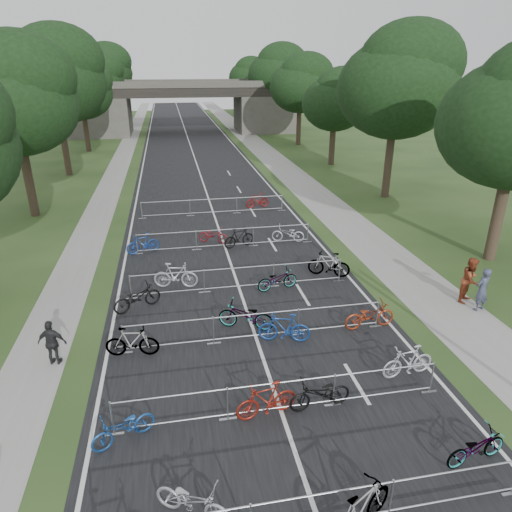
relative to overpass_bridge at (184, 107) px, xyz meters
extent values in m
cube|color=black|center=(0.00, -15.00, -3.53)|extent=(11.00, 140.00, 0.01)
cube|color=gray|center=(8.00, -15.00, -3.53)|extent=(3.00, 140.00, 0.01)
cube|color=gray|center=(-7.50, -15.00, -3.53)|extent=(2.00, 140.00, 0.01)
cube|color=silver|center=(0.00, -15.00, -3.53)|extent=(0.12, 140.00, 0.00)
cube|color=#484640|center=(-11.50, 0.00, -1.03)|extent=(8.00, 8.00, 5.00)
cube|color=#484640|center=(11.50, 0.00, -1.03)|extent=(8.00, 8.00, 5.00)
cube|color=black|center=(0.00, 0.00, 2.07)|extent=(30.00, 8.00, 1.20)
cube|color=#484640|center=(0.00, -3.80, 3.07)|extent=(30.00, 0.40, 0.90)
cube|color=#484640|center=(0.00, 3.80, 3.07)|extent=(30.00, 0.40, 0.90)
cylinder|color=#33261C|center=(13.00, -49.00, -1.29)|extent=(0.56, 0.56, 4.48)
sphere|color=black|center=(12.50, -48.50, 2.20)|extent=(4.66, 4.66, 4.66)
cylinder|color=#33261C|center=(-11.50, -37.00, -1.17)|extent=(0.56, 0.56, 4.72)
ellipsoid|color=black|center=(-11.50, -37.00, 3.46)|extent=(7.56, 7.56, 6.20)
sphere|color=black|center=(-10.90, -37.50, 4.97)|extent=(6.05, 6.05, 6.05)
sphere|color=black|center=(-12.00, -36.50, 2.51)|extent=(4.91, 4.91, 4.91)
cylinder|color=#33261C|center=(13.00, -37.00, -0.98)|extent=(0.56, 0.56, 5.11)
ellipsoid|color=black|center=(13.00, -37.00, 4.03)|extent=(8.18, 8.18, 6.70)
sphere|color=black|center=(13.60, -37.50, 5.66)|extent=(6.54, 6.54, 6.54)
sphere|color=black|center=(12.50, -36.50, 3.01)|extent=(5.31, 5.31, 5.31)
cylinder|color=#33261C|center=(-11.50, -25.00, -0.91)|extent=(0.56, 0.56, 5.25)
ellipsoid|color=black|center=(-11.50, -25.00, 4.24)|extent=(8.40, 8.40, 6.89)
sphere|color=black|center=(-10.90, -25.50, 5.92)|extent=(6.72, 6.72, 6.72)
sphere|color=black|center=(-12.00, -24.50, 3.19)|extent=(5.46, 5.46, 5.46)
cylinder|color=#33261C|center=(13.00, -25.00, -1.61)|extent=(0.56, 0.56, 3.85)
ellipsoid|color=black|center=(13.00, -25.00, 2.16)|extent=(6.16, 6.16, 5.05)
sphere|color=black|center=(13.60, -25.50, 3.40)|extent=(4.93, 4.93, 4.93)
sphere|color=black|center=(12.50, -24.50, 1.39)|extent=(4.00, 4.00, 4.00)
cylinder|color=#33261C|center=(-11.50, -13.00, -1.43)|extent=(0.56, 0.56, 4.20)
ellipsoid|color=black|center=(-11.50, -13.00, 2.68)|extent=(6.72, 6.72, 5.51)
sphere|color=black|center=(-10.90, -13.50, 4.03)|extent=(5.38, 5.38, 5.38)
sphere|color=black|center=(-12.00, -12.50, 1.84)|extent=(4.37, 4.37, 4.37)
cylinder|color=#33261C|center=(13.00, -13.00, -1.29)|extent=(0.56, 0.56, 4.48)
ellipsoid|color=black|center=(13.00, -13.00, 3.10)|extent=(7.17, 7.17, 5.88)
sphere|color=black|center=(13.60, -13.50, 4.53)|extent=(5.73, 5.73, 5.73)
sphere|color=black|center=(12.50, -12.50, 2.20)|extent=(4.66, 4.66, 4.66)
cylinder|color=#33261C|center=(-11.50, -1.00, -1.17)|extent=(0.56, 0.56, 4.72)
ellipsoid|color=black|center=(-11.50, -1.00, 3.46)|extent=(7.56, 7.56, 6.20)
sphere|color=black|center=(-10.90, -1.50, 4.97)|extent=(6.05, 6.05, 6.05)
sphere|color=black|center=(-12.00, -0.50, 2.51)|extent=(4.91, 4.91, 4.91)
cylinder|color=#33261C|center=(13.00, -1.00, -0.98)|extent=(0.56, 0.56, 5.11)
ellipsoid|color=black|center=(13.00, -1.00, 4.03)|extent=(8.18, 8.18, 6.70)
sphere|color=black|center=(13.60, -1.50, 5.66)|extent=(6.54, 6.54, 6.54)
sphere|color=black|center=(12.50, -0.50, 3.01)|extent=(5.31, 5.31, 5.31)
cylinder|color=#33261C|center=(-11.50, 11.00, -0.91)|extent=(0.56, 0.56, 5.25)
ellipsoid|color=black|center=(-11.50, 11.00, 4.24)|extent=(8.40, 8.40, 6.89)
sphere|color=black|center=(-10.90, 10.50, 5.92)|extent=(6.72, 6.72, 6.72)
sphere|color=black|center=(-12.00, 11.50, 3.19)|extent=(5.46, 5.46, 5.46)
cylinder|color=#33261C|center=(13.00, 11.00, -1.61)|extent=(0.56, 0.56, 3.85)
ellipsoid|color=black|center=(13.00, 11.00, 2.16)|extent=(6.16, 6.16, 5.05)
sphere|color=black|center=(13.60, 10.50, 3.40)|extent=(4.93, 4.93, 4.93)
sphere|color=black|center=(12.50, 11.50, 1.39)|extent=(4.00, 4.00, 4.00)
cylinder|color=#33261C|center=(-11.50, 23.00, -1.43)|extent=(0.56, 0.56, 4.20)
ellipsoid|color=black|center=(-11.50, 23.00, 2.68)|extent=(6.72, 6.72, 5.51)
sphere|color=black|center=(-10.90, 22.50, 4.03)|extent=(5.38, 5.38, 5.38)
sphere|color=black|center=(-12.00, 23.50, 1.84)|extent=(4.37, 4.37, 4.37)
cylinder|color=#33261C|center=(13.00, 23.00, -1.29)|extent=(0.56, 0.56, 4.48)
ellipsoid|color=black|center=(13.00, 23.00, 3.10)|extent=(7.17, 7.17, 5.88)
sphere|color=black|center=(13.60, 22.50, 4.53)|extent=(5.73, 5.73, 5.73)
sphere|color=black|center=(12.50, 23.50, 2.20)|extent=(4.66, 4.66, 4.66)
cylinder|color=#A0A2A8|center=(0.00, -61.40, -2.48)|extent=(9.20, 0.04, 0.04)
cylinder|color=#A0A2A8|center=(1.53, -61.40, -2.98)|extent=(0.05, 0.05, 1.10)
cube|color=#A0A2A8|center=(4.60, -61.40, -3.52)|extent=(0.50, 0.08, 0.03)
cylinder|color=#A0A2A8|center=(0.00, -57.80, -2.48)|extent=(9.20, 0.04, 0.04)
cylinder|color=#A0A2A8|center=(0.00, -57.80, -3.35)|extent=(9.20, 0.04, 0.04)
cylinder|color=#A0A2A8|center=(-4.60, -57.80, -2.98)|extent=(0.05, 0.05, 1.10)
cube|color=#A0A2A8|center=(-4.60, -57.80, -3.52)|extent=(0.50, 0.08, 0.03)
cylinder|color=#A0A2A8|center=(-1.53, -57.80, -2.98)|extent=(0.05, 0.05, 1.10)
cube|color=#A0A2A8|center=(-1.53, -57.80, -3.52)|extent=(0.50, 0.08, 0.03)
cylinder|color=#A0A2A8|center=(1.53, -57.80, -2.98)|extent=(0.05, 0.05, 1.10)
cube|color=#A0A2A8|center=(1.53, -57.80, -3.52)|extent=(0.50, 0.08, 0.03)
cylinder|color=#A0A2A8|center=(4.60, -57.80, -2.98)|extent=(0.05, 0.05, 1.10)
cube|color=#A0A2A8|center=(4.60, -57.80, -3.52)|extent=(0.50, 0.08, 0.03)
cylinder|color=#A0A2A8|center=(0.00, -54.00, -2.48)|extent=(9.20, 0.04, 0.04)
cylinder|color=#A0A2A8|center=(0.00, -54.00, -3.35)|extent=(9.20, 0.04, 0.04)
cylinder|color=#A0A2A8|center=(-4.60, -54.00, -2.98)|extent=(0.05, 0.05, 1.10)
cube|color=#A0A2A8|center=(-4.60, -54.00, -3.52)|extent=(0.50, 0.08, 0.03)
cylinder|color=#A0A2A8|center=(-1.53, -54.00, -2.98)|extent=(0.05, 0.05, 1.10)
cube|color=#A0A2A8|center=(-1.53, -54.00, -3.52)|extent=(0.50, 0.08, 0.03)
cylinder|color=#A0A2A8|center=(1.53, -54.00, -2.98)|extent=(0.05, 0.05, 1.10)
cube|color=#A0A2A8|center=(1.53, -54.00, -3.52)|extent=(0.50, 0.08, 0.03)
cylinder|color=#A0A2A8|center=(4.60, -54.00, -2.98)|extent=(0.05, 0.05, 1.10)
cube|color=#A0A2A8|center=(4.60, -54.00, -3.52)|extent=(0.50, 0.08, 0.03)
cylinder|color=#A0A2A8|center=(0.00, -50.00, -2.48)|extent=(9.20, 0.04, 0.04)
cylinder|color=#A0A2A8|center=(0.00, -50.00, -3.35)|extent=(9.20, 0.04, 0.04)
cylinder|color=#A0A2A8|center=(-4.60, -50.00, -2.98)|extent=(0.05, 0.05, 1.10)
cube|color=#A0A2A8|center=(-4.60, -50.00, -3.52)|extent=(0.50, 0.08, 0.03)
cylinder|color=#A0A2A8|center=(-1.53, -50.00, -2.98)|extent=(0.05, 0.05, 1.10)
cube|color=#A0A2A8|center=(-1.53, -50.00, -3.52)|extent=(0.50, 0.08, 0.03)
cylinder|color=#A0A2A8|center=(1.53, -50.00, -2.98)|extent=(0.05, 0.05, 1.10)
cube|color=#A0A2A8|center=(1.53, -50.00, -3.52)|extent=(0.50, 0.08, 0.03)
cylinder|color=#A0A2A8|center=(4.60, -50.00, -2.98)|extent=(0.05, 0.05, 1.10)
cube|color=#A0A2A8|center=(4.60, -50.00, -3.52)|extent=(0.50, 0.08, 0.03)
cylinder|color=#A0A2A8|center=(0.00, -45.00, -2.48)|extent=(9.20, 0.04, 0.04)
cylinder|color=#A0A2A8|center=(0.00, -45.00, -3.35)|extent=(9.20, 0.04, 0.04)
cylinder|color=#A0A2A8|center=(-4.60, -45.00, -2.98)|extent=(0.05, 0.05, 1.10)
cube|color=#A0A2A8|center=(-4.60, -45.00, -3.52)|extent=(0.50, 0.08, 0.03)
cylinder|color=#A0A2A8|center=(-1.53, -45.00, -2.98)|extent=(0.05, 0.05, 1.10)
cube|color=#A0A2A8|center=(-1.53, -45.00, -3.52)|extent=(0.50, 0.08, 0.03)
cylinder|color=#A0A2A8|center=(1.53, -45.00, -2.98)|extent=(0.05, 0.05, 1.10)
cube|color=#A0A2A8|center=(1.53, -45.00, -3.52)|extent=(0.50, 0.08, 0.03)
cylinder|color=#A0A2A8|center=(4.60, -45.00, -2.98)|extent=(0.05, 0.05, 1.10)
cube|color=#A0A2A8|center=(4.60, -45.00, -3.52)|extent=(0.50, 0.08, 0.03)
cylinder|color=#A0A2A8|center=(0.00, -39.00, -2.48)|extent=(9.20, 0.04, 0.04)
cylinder|color=#A0A2A8|center=(0.00, -39.00, -3.35)|extent=(9.20, 0.04, 0.04)
cylinder|color=#A0A2A8|center=(-4.60, -39.00, -2.98)|extent=(0.05, 0.05, 1.10)
cube|color=#A0A2A8|center=(-4.60, -39.00, -3.52)|extent=(0.50, 0.08, 0.03)
cylinder|color=#A0A2A8|center=(-1.53, -39.00, -2.98)|extent=(0.05, 0.05, 1.10)
cube|color=#A0A2A8|center=(-1.53, -39.00, -3.52)|extent=(0.50, 0.08, 0.03)
cylinder|color=#A0A2A8|center=(1.53, -39.00, -2.98)|extent=(0.05, 0.05, 1.10)
cube|color=#A0A2A8|center=(1.53, -39.00, -3.52)|extent=(0.50, 0.08, 0.03)
cylinder|color=#A0A2A8|center=(4.60, -39.00, -2.98)|extent=(0.05, 0.05, 1.10)
cube|color=#A0A2A8|center=(4.60, -39.00, -3.52)|extent=(0.50, 0.08, 0.03)
imported|color=#AFB0B7|center=(-2.67, -60.59, -3.06)|extent=(1.86, 1.46, 0.94)
imported|color=#A0A2A8|center=(0.75, -61.60, -2.93)|extent=(2.04, 1.47, 1.21)
imported|color=#A0A2A8|center=(4.30, -60.39, -3.08)|extent=(1.81, 0.88, 0.91)
imported|color=#1A4890|center=(-4.30, -58.10, -3.08)|extent=(1.82, 1.30, 0.91)
imported|color=maroon|center=(-0.45, -57.85, -2.99)|extent=(1.87, 0.82, 1.08)
imported|color=black|center=(1.12, -57.83, -3.05)|extent=(1.91, 0.83, 0.98)
imported|color=silver|center=(4.30, -56.93, -3.00)|extent=(1.84, 0.70, 1.08)
imported|color=#A0A2A8|center=(-4.30, -54.20, -2.99)|extent=(1.87, 0.77, 1.09)
imported|color=#A0A2A8|center=(-0.26, -53.23, -2.98)|extent=(2.21, 1.49, 1.10)
imported|color=navy|center=(0.94, -54.31, -2.97)|extent=(1.94, 1.02, 1.12)
imported|color=maroon|center=(4.30, -54.00, -3.01)|extent=(2.02, 0.83, 1.04)
imported|color=black|center=(-4.30, -50.95, -3.01)|extent=(2.09, 1.52, 1.04)
imported|color=#ACACB4|center=(-2.72, -49.29, -2.95)|extent=(2.02, 0.92, 1.17)
imported|color=#A0A2A8|center=(1.63, -50.30, -3.05)|extent=(1.94, 1.00, 0.97)
imported|color=#A0A2A8|center=(4.30, -49.40, -2.95)|extent=(2.00, 1.36, 1.18)
imported|color=navy|center=(-4.30, -44.91, -3.01)|extent=(1.81, 1.01, 1.05)
imported|color=maroon|center=(-0.55, -44.11, -3.09)|extent=(1.76, 1.25, 0.88)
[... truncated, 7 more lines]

